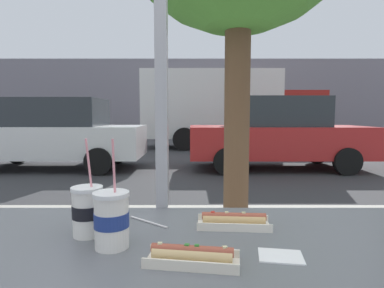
{
  "coord_description": "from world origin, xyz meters",
  "views": [
    {
      "loc": [
        0.13,
        -1.26,
        1.4
      ],
      "look_at": [
        0.14,
        2.9,
        1.01
      ],
      "focal_mm": 29.42,
      "sensor_mm": 36.0,
      "label": 1
    }
  ],
  "objects_px": {
    "parked_car_white": "(52,134)",
    "box_truck": "(225,107)",
    "hotdog_tray_near": "(233,220)",
    "soda_cup_right": "(86,210)",
    "hotdog_tray_far": "(191,256)",
    "parked_car_red": "(276,133)",
    "soda_cup_left": "(110,219)"
  },
  "relations": [
    {
      "from": "hotdog_tray_near",
      "to": "parked_car_red",
      "type": "height_order",
      "value": "parked_car_red"
    },
    {
      "from": "parked_car_white",
      "to": "box_truck",
      "type": "height_order",
      "value": "box_truck"
    },
    {
      "from": "hotdog_tray_far",
      "to": "parked_car_white",
      "type": "xyz_separation_m",
      "value": [
        -3.57,
        7.27,
        -0.12
      ]
    },
    {
      "from": "soda_cup_left",
      "to": "parked_car_white",
      "type": "relative_size",
      "value": 0.07
    },
    {
      "from": "hotdog_tray_near",
      "to": "parked_car_white",
      "type": "distance_m",
      "value": 7.92
    },
    {
      "from": "parked_car_white",
      "to": "soda_cup_right",
      "type": "bearing_deg",
      "value": -65.48
    },
    {
      "from": "hotdog_tray_near",
      "to": "box_truck",
      "type": "distance_m",
      "value": 12.28
    },
    {
      "from": "soda_cup_right",
      "to": "parked_car_red",
      "type": "relative_size",
      "value": 0.07
    },
    {
      "from": "soda_cup_right",
      "to": "hotdog_tray_near",
      "type": "height_order",
      "value": "soda_cup_right"
    },
    {
      "from": "hotdog_tray_near",
      "to": "box_truck",
      "type": "height_order",
      "value": "box_truck"
    },
    {
      "from": "soda_cup_left",
      "to": "hotdog_tray_near",
      "type": "relative_size",
      "value": 1.24
    },
    {
      "from": "soda_cup_right",
      "to": "hotdog_tray_far",
      "type": "relative_size",
      "value": 1.23
    },
    {
      "from": "parked_car_red",
      "to": "box_truck",
      "type": "xyz_separation_m",
      "value": [
        -0.74,
        5.2,
        0.79
      ]
    },
    {
      "from": "hotdog_tray_near",
      "to": "parked_car_red",
      "type": "xyz_separation_m",
      "value": [
        2.03,
        7.0,
        -0.11
      ]
    },
    {
      "from": "soda_cup_left",
      "to": "box_truck",
      "type": "height_order",
      "value": "box_truck"
    },
    {
      "from": "soda_cup_left",
      "to": "parked_car_white",
      "type": "bearing_deg",
      "value": 114.91
    },
    {
      "from": "soda_cup_right",
      "to": "box_truck",
      "type": "xyz_separation_m",
      "value": [
        1.78,
        12.27,
        0.62
      ]
    },
    {
      "from": "hotdog_tray_near",
      "to": "hotdog_tray_far",
      "type": "height_order",
      "value": "same"
    },
    {
      "from": "soda_cup_right",
      "to": "hotdog_tray_far",
      "type": "height_order",
      "value": "soda_cup_right"
    },
    {
      "from": "soda_cup_left",
      "to": "hotdog_tray_near",
      "type": "height_order",
      "value": "soda_cup_left"
    },
    {
      "from": "soda_cup_right",
      "to": "parked_car_white",
      "type": "xyz_separation_m",
      "value": [
        -3.23,
        7.07,
        -0.18
      ]
    },
    {
      "from": "parked_car_red",
      "to": "box_truck",
      "type": "distance_m",
      "value": 5.31
    },
    {
      "from": "parked_car_red",
      "to": "hotdog_tray_far",
      "type": "bearing_deg",
      "value": -106.69
    },
    {
      "from": "hotdog_tray_near",
      "to": "parked_car_white",
      "type": "height_order",
      "value": "parked_car_white"
    },
    {
      "from": "parked_car_red",
      "to": "box_truck",
      "type": "height_order",
      "value": "box_truck"
    },
    {
      "from": "soda_cup_right",
      "to": "soda_cup_left",
      "type": "bearing_deg",
      "value": -42.34
    },
    {
      "from": "hotdog_tray_near",
      "to": "box_truck",
      "type": "xyz_separation_m",
      "value": [
        1.3,
        12.19,
        0.68
      ]
    },
    {
      "from": "soda_cup_left",
      "to": "parked_car_white",
      "type": "distance_m",
      "value": 7.9
    },
    {
      "from": "parked_car_white",
      "to": "parked_car_red",
      "type": "distance_m",
      "value": 5.75
    },
    {
      "from": "parked_car_white",
      "to": "box_truck",
      "type": "relative_size",
      "value": 0.63
    },
    {
      "from": "parked_car_white",
      "to": "hotdog_tray_near",
      "type": "bearing_deg",
      "value": -62.05
    },
    {
      "from": "parked_car_red",
      "to": "soda_cup_left",
      "type": "bearing_deg",
      "value": -108.65
    }
  ]
}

